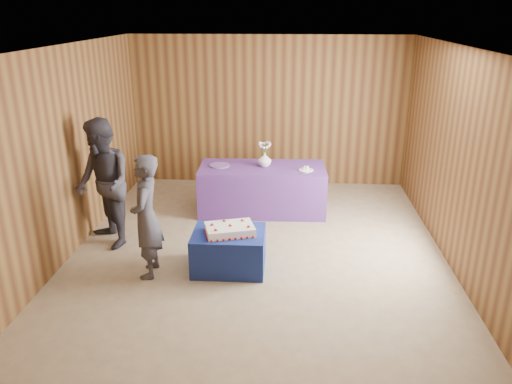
# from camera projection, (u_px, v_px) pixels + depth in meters

# --- Properties ---
(ground) EXTENTS (6.00, 6.00, 0.00)m
(ground) POSITION_uv_depth(u_px,v_px,m) (257.00, 254.00, 6.74)
(ground) COLOR tan
(ground) RESTS_ON ground
(room_shell) EXTENTS (5.04, 6.04, 2.72)m
(room_shell) POSITION_uv_depth(u_px,v_px,m) (257.00, 123.00, 6.11)
(room_shell) COLOR brown
(room_shell) RESTS_ON ground
(cake_table) EXTENTS (0.90, 0.71, 0.50)m
(cake_table) POSITION_uv_depth(u_px,v_px,m) (229.00, 250.00, 6.30)
(cake_table) COLOR navy
(cake_table) RESTS_ON ground
(serving_table) EXTENTS (2.03, 0.97, 0.75)m
(serving_table) POSITION_uv_depth(u_px,v_px,m) (262.00, 189.00, 8.07)
(serving_table) COLOR #58338E
(serving_table) RESTS_ON ground
(sheet_cake) EXTENTS (0.70, 0.57, 0.14)m
(sheet_cake) POSITION_uv_depth(u_px,v_px,m) (230.00, 229.00, 6.17)
(sheet_cake) COLOR white
(sheet_cake) RESTS_ON cake_table
(vase) EXTENTS (0.24, 0.24, 0.22)m
(vase) POSITION_uv_depth(u_px,v_px,m) (265.00, 160.00, 7.93)
(vase) COLOR white
(vase) RESTS_ON serving_table
(flower_spray) EXTENTS (0.20, 0.20, 0.16)m
(flower_spray) POSITION_uv_depth(u_px,v_px,m) (265.00, 145.00, 7.85)
(flower_spray) COLOR #3A692A
(flower_spray) RESTS_ON vase
(platter) EXTENTS (0.44, 0.44, 0.02)m
(platter) POSITION_uv_depth(u_px,v_px,m) (220.00, 165.00, 7.98)
(platter) COLOR #7350A1
(platter) RESTS_ON serving_table
(plate) EXTENTS (0.24, 0.24, 0.01)m
(plate) POSITION_uv_depth(u_px,v_px,m) (306.00, 170.00, 7.76)
(plate) COLOR white
(plate) RESTS_ON serving_table
(cake_slice) EXTENTS (0.08, 0.08, 0.08)m
(cake_slice) POSITION_uv_depth(u_px,v_px,m) (306.00, 168.00, 7.75)
(cake_slice) COLOR white
(cake_slice) RESTS_ON plate
(knife) EXTENTS (0.26, 0.09, 0.00)m
(knife) POSITION_uv_depth(u_px,v_px,m) (307.00, 173.00, 7.63)
(knife) COLOR silver
(knife) RESTS_ON serving_table
(guest_left) EXTENTS (0.42, 0.59, 1.54)m
(guest_left) POSITION_uv_depth(u_px,v_px,m) (146.00, 217.00, 5.99)
(guest_left) COLOR #3B3B45
(guest_left) RESTS_ON ground
(guest_right) EXTENTS (1.08, 1.10, 1.79)m
(guest_right) POSITION_uv_depth(u_px,v_px,m) (103.00, 184.00, 6.73)
(guest_right) COLOR #302F38
(guest_right) RESTS_ON ground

